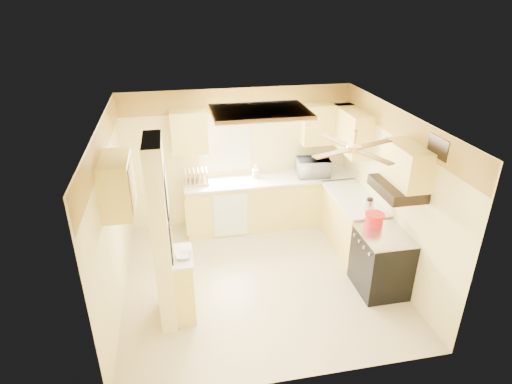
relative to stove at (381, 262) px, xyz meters
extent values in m
plane|color=#CDB88D|center=(-1.67, 0.55, -0.46)|extent=(4.00, 4.00, 0.00)
plane|color=white|center=(-1.67, 0.55, 2.04)|extent=(4.00, 4.00, 0.00)
plane|color=#F7E496|center=(-1.67, 2.45, 0.79)|extent=(4.00, 0.00, 4.00)
plane|color=#F7E496|center=(-1.67, -1.35, 0.79)|extent=(4.00, 0.00, 4.00)
plane|color=#F7E496|center=(-3.67, 0.55, 0.79)|extent=(0.00, 3.80, 3.80)
plane|color=#F7E496|center=(0.33, 0.55, 0.79)|extent=(0.00, 3.80, 3.80)
cube|color=#F7C348|center=(-1.67, 2.43, 1.84)|extent=(4.00, 0.02, 0.40)
cube|color=#F7E496|center=(-3.02, 0.00, 0.79)|extent=(0.20, 0.70, 2.50)
cube|color=#EAC760|center=(-2.80, 0.00, -0.01)|extent=(0.25, 0.55, 0.90)
cube|color=white|center=(-2.80, 0.00, 0.46)|extent=(0.28, 0.58, 0.04)
cube|color=#EAC760|center=(-1.17, 2.15, -0.01)|extent=(3.00, 0.60, 0.90)
cube|color=#EAC760|center=(0.03, 1.15, -0.01)|extent=(0.60, 1.40, 0.90)
cube|color=white|center=(-1.17, 2.14, 0.46)|extent=(3.04, 0.64, 0.04)
cube|color=white|center=(0.02, 1.15, 0.46)|extent=(0.64, 1.44, 0.04)
cube|color=white|center=(-1.92, 1.84, -0.03)|extent=(0.58, 0.02, 0.80)
cube|color=white|center=(-1.92, 2.44, 1.09)|extent=(0.92, 0.02, 1.02)
cube|color=white|center=(-1.92, 2.44, 1.09)|extent=(0.80, 0.02, 0.90)
cube|color=#EAC760|center=(-2.52, 2.27, 1.39)|extent=(0.60, 0.35, 0.70)
cube|color=#EAC760|center=(-0.12, 2.27, 1.39)|extent=(0.90, 0.35, 0.70)
cube|color=#EAC760|center=(0.16, 1.80, 1.39)|extent=(0.35, 1.00, 0.70)
cube|color=#EAC760|center=(-3.49, 0.30, 1.39)|extent=(0.35, 0.75, 0.70)
cube|color=#EAC760|center=(0.16, 0.00, 1.49)|extent=(0.35, 0.76, 0.52)
cube|color=black|center=(0.00, 0.00, -0.01)|extent=(0.65, 0.76, 0.90)
cube|color=silver|center=(0.00, 0.00, 0.44)|extent=(0.66, 0.77, 0.02)
cylinder|color=silver|center=(-0.33, -0.25, 0.34)|extent=(0.03, 0.05, 0.05)
cylinder|color=silver|center=(-0.33, -0.08, 0.34)|extent=(0.03, 0.05, 0.05)
cylinder|color=silver|center=(-0.33, 0.08, 0.34)|extent=(0.03, 0.05, 0.05)
cylinder|color=silver|center=(-0.33, 0.25, 0.34)|extent=(0.03, 0.05, 0.05)
cube|color=black|center=(0.07, 0.00, 1.16)|extent=(0.50, 0.76, 0.14)
cube|color=black|center=(-2.91, 0.00, 1.39)|extent=(0.02, 0.42, 0.57)
cube|color=white|center=(-2.90, 0.00, 1.39)|extent=(0.01, 0.37, 0.52)
cube|color=black|center=(-2.91, 0.00, 0.74)|extent=(0.02, 0.42, 0.57)
cube|color=yellow|center=(-2.90, 0.00, 0.74)|extent=(0.01, 0.37, 0.52)
cube|color=brown|center=(-1.57, 1.05, 2.00)|extent=(1.35, 0.95, 0.06)
cube|color=white|center=(-1.57, 1.05, 1.97)|extent=(1.15, 0.75, 0.02)
cylinder|color=gold|center=(-0.67, -0.15, 1.96)|extent=(0.04, 0.04, 0.16)
cylinder|color=gold|center=(-0.67, -0.15, 1.82)|extent=(0.18, 0.18, 0.08)
cube|color=brown|center=(-0.37, -0.04, 1.82)|extent=(0.55, 0.28, 0.01)
cube|color=brown|center=(-0.78, 0.15, 1.82)|extent=(0.28, 0.55, 0.01)
cube|color=brown|center=(-0.97, -0.26, 1.82)|extent=(0.55, 0.28, 0.01)
cube|color=brown|center=(-0.56, -0.45, 1.82)|extent=(0.28, 0.55, 0.01)
cube|color=black|center=(0.31, -0.35, 1.84)|extent=(0.02, 0.40, 0.25)
imported|color=white|center=(-0.36, 2.12, 0.64)|extent=(0.61, 0.45, 0.32)
imported|color=white|center=(-2.76, -0.06, 0.51)|extent=(0.21, 0.21, 0.05)
cylinder|color=red|center=(-0.04, 0.28, 0.54)|extent=(0.26, 0.26, 0.16)
cylinder|color=red|center=(-0.04, 0.28, 0.63)|extent=(0.28, 0.28, 0.02)
cylinder|color=silver|center=(0.06, 0.67, 0.57)|extent=(0.13, 0.13, 0.18)
cylinder|color=black|center=(0.06, 0.67, 0.67)|extent=(0.09, 0.09, 0.03)
cube|color=#DCB67F|center=(-2.46, 2.18, 0.50)|extent=(0.43, 0.32, 0.04)
cube|color=#DCB67F|center=(-2.63, 2.18, 0.60)|extent=(0.02, 0.29, 0.24)
cube|color=#DCB67F|center=(-2.56, 2.18, 0.60)|extent=(0.02, 0.29, 0.24)
cube|color=#DCB67F|center=(-2.49, 2.18, 0.60)|extent=(0.02, 0.29, 0.24)
cube|color=#DCB67F|center=(-2.42, 2.18, 0.60)|extent=(0.02, 0.29, 0.24)
cube|color=#DCB67F|center=(-2.35, 2.18, 0.60)|extent=(0.02, 0.29, 0.24)
cube|color=#DCB67F|center=(-2.27, 2.18, 0.60)|extent=(0.02, 0.29, 0.24)
cylinder|color=white|center=(-2.56, 2.18, 0.60)|extent=(0.02, 0.24, 0.24)
cylinder|color=white|center=(-2.42, 2.18, 0.60)|extent=(0.02, 0.24, 0.24)
cylinder|color=white|center=(-1.40, 2.23, 0.56)|extent=(0.12, 0.12, 0.15)
cylinder|color=#DCB67F|center=(-1.38, 2.23, 0.60)|extent=(0.01, 0.01, 0.24)
cylinder|color=#DCB67F|center=(-1.40, 2.25, 0.60)|extent=(0.01, 0.01, 0.24)
cylinder|color=#DCB67F|center=(-1.42, 2.23, 0.60)|extent=(0.01, 0.01, 0.24)
cylinder|color=#DCB67F|center=(-1.40, 2.21, 0.60)|extent=(0.01, 0.01, 0.24)
camera|label=1|loc=(-2.74, -4.65, 3.55)|focal=30.00mm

